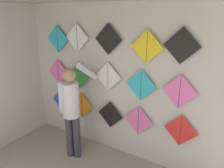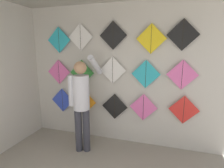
# 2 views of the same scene
# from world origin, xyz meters

# --- Properties ---
(back_panel) EXTENTS (4.57, 0.06, 2.80)m
(back_panel) POSITION_xyz_m (0.00, 3.29, 1.40)
(back_panel) COLOR beige
(back_panel) RESTS_ON ground
(shopkeeper) EXTENTS (0.45, 0.69, 1.84)m
(shopkeeper) POSITION_xyz_m (-0.46, 2.68, 1.04)
(shopkeeper) COLOR #383842
(shopkeeper) RESTS_ON ground
(kite_0) EXTENTS (0.54, 0.01, 0.54)m
(kite_0) POSITION_xyz_m (-1.21, 3.20, 0.79)
(kite_0) COLOR blue
(kite_1) EXTENTS (0.54, 0.04, 0.75)m
(kite_1) POSITION_xyz_m (-0.67, 3.20, 0.76)
(kite_1) COLOR orange
(kite_2) EXTENTS (0.54, 0.01, 0.54)m
(kite_2) POSITION_xyz_m (0.02, 3.20, 0.76)
(kite_2) COLOR black
(kite_3) EXTENTS (0.54, 0.01, 0.54)m
(kite_3) POSITION_xyz_m (0.61, 3.20, 0.81)
(kite_3) COLOR pink
(kite_4) EXTENTS (0.54, 0.01, 0.54)m
(kite_4) POSITION_xyz_m (1.35, 3.20, 0.83)
(kite_4) COLOR red
(kite_5) EXTENTS (0.54, 0.01, 0.54)m
(kite_5) POSITION_xyz_m (-1.26, 3.20, 1.43)
(kite_5) COLOR pink
(kite_6) EXTENTS (0.54, 0.01, 0.54)m
(kite_6) POSITION_xyz_m (-0.70, 3.20, 1.44)
(kite_6) COLOR #338C38
(kite_7) EXTENTS (0.54, 0.01, 0.54)m
(kite_7) POSITION_xyz_m (-0.02, 3.20, 1.52)
(kite_7) COLOR white
(kite_8) EXTENTS (0.54, 0.01, 0.54)m
(kite_8) POSITION_xyz_m (0.63, 3.20, 1.47)
(kite_8) COLOR #28B2C6
(kite_9) EXTENTS (0.54, 0.01, 0.54)m
(kite_9) POSITION_xyz_m (1.28, 3.20, 1.48)
(kite_9) COLOR pink
(kite_10) EXTENTS (0.54, 0.01, 0.54)m
(kite_10) POSITION_xyz_m (-1.21, 3.20, 2.12)
(kite_10) COLOR #28B2C6
(kite_11) EXTENTS (0.54, 0.01, 0.54)m
(kite_11) POSITION_xyz_m (-0.70, 3.20, 2.17)
(kite_11) COLOR white
(kite_12) EXTENTS (0.54, 0.01, 0.54)m
(kite_12) POSITION_xyz_m (-0.01, 3.20, 2.19)
(kite_12) COLOR black
(kite_13) EXTENTS (0.54, 0.01, 0.54)m
(kite_13) POSITION_xyz_m (0.70, 3.20, 2.12)
(kite_13) COLOR yellow
(kite_14) EXTENTS (0.54, 0.01, 0.54)m
(kite_14) POSITION_xyz_m (1.23, 3.20, 2.17)
(kite_14) COLOR black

